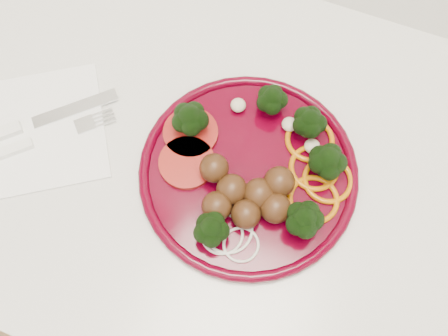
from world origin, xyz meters
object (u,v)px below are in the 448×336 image
at_px(plate, 253,171).
at_px(knife, 16,128).
at_px(fork, 19,147).
at_px(napkin, 38,130).

distance_m(plate, knife, 0.33).
xyz_separation_m(plate, fork, (-0.30, -0.08, -0.01)).
relative_size(plate, napkin, 1.60).
bearing_deg(knife, plate, -34.68).
bearing_deg(fork, plate, -29.94).
bearing_deg(plate, knife, -170.13).
bearing_deg(napkin, plate, 8.80).
distance_m(knife, fork, 0.03).
distance_m(napkin, knife, 0.03).
xyz_separation_m(plate, napkin, (-0.30, -0.05, -0.02)).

